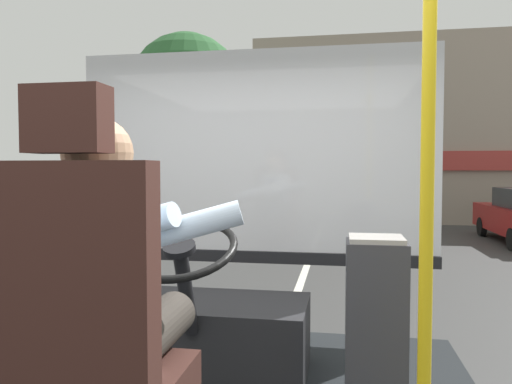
{
  "coord_description": "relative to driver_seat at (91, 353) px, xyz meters",
  "views": [
    {
      "loc": [
        0.6,
        -1.72,
        1.74
      ],
      "look_at": [
        0.03,
        1.51,
        1.59
      ],
      "focal_mm": 34.2,
      "sensor_mm": 36.0,
      "label": 1
    }
  ],
  "objects": [
    {
      "name": "fare_box",
      "position": [
        0.87,
        0.77,
        -0.16
      ],
      "size": [
        0.25,
        0.24,
        0.84
      ],
      "color": "#333338",
      "rests_on": "bus_floor"
    },
    {
      "name": "ground",
      "position": [
        0.12,
        9.22,
        -1.23
      ],
      "size": [
        18.0,
        44.0,
        0.06
      ],
      "color": "#383838"
    },
    {
      "name": "street_tree",
      "position": [
        -2.96,
        10.07,
        2.4
      ],
      "size": [
        2.73,
        2.73,
        5.01
      ],
      "color": "#4C3828",
      "rests_on": "ground"
    },
    {
      "name": "steering_console",
      "position": [
        0.0,
        1.23,
        -0.35
      ],
      "size": [
        1.1,
        0.99,
        0.88
      ],
      "color": "black",
      "rests_on": "bus_floor"
    },
    {
      "name": "shop_building",
      "position": [
        4.31,
        17.38,
        1.82
      ],
      "size": [
        13.0,
        5.57,
        6.05
      ],
      "color": "gray",
      "rests_on": "ground"
    },
    {
      "name": "driver_seat",
      "position": [
        0.0,
        0.0,
        0.0
      ],
      "size": [
        0.48,
        0.48,
        1.34
      ],
      "color": "black",
      "rests_on": "bus_floor"
    },
    {
      "name": "bus_driver",
      "position": [
        -0.0,
        0.12,
        0.19
      ],
      "size": [
        0.78,
        0.59,
        0.79
      ],
      "color": "#332D28",
      "rests_on": "driver_seat"
    },
    {
      "name": "windshield_panel",
      "position": [
        0.12,
        2.04,
        0.47
      ],
      "size": [
        2.5,
        0.08,
        1.48
      ],
      "color": "silver"
    },
    {
      "name": "handrail_pole",
      "position": [
        0.99,
        0.32,
        0.55
      ],
      "size": [
        0.04,
        0.04,
        2.26
      ],
      "color": "gold",
      "rests_on": "bus_floor"
    }
  ]
}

